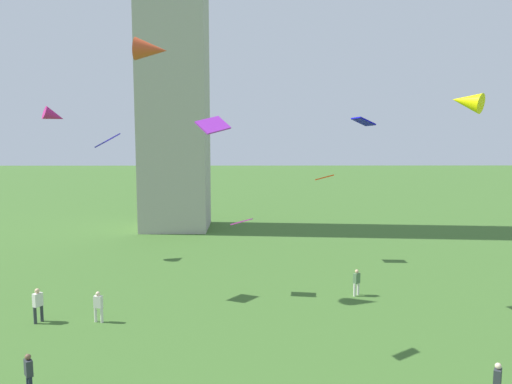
# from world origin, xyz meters

# --- Properties ---
(person_0) EXTENTS (0.45, 0.44, 1.55)m
(person_0) POSITION_xyz_m (5.31, 21.98, 0.88)
(person_0) COLOR silver
(person_0) RESTS_ON ground_plane
(person_1) EXTENTS (0.48, 0.34, 1.59)m
(person_1) POSITION_xyz_m (-8.43, 17.86, 0.90)
(person_1) COLOR silver
(person_1) RESTS_ON ground_plane
(person_2) EXTENTS (0.43, 0.47, 1.58)m
(person_2) POSITION_xyz_m (-8.89, 10.55, 0.90)
(person_2) COLOR #1E2333
(person_2) RESTS_ON ground_plane
(person_3) EXTENTS (0.47, 0.53, 1.76)m
(person_3) POSITION_xyz_m (-11.44, 17.84, 1.00)
(person_3) COLOR #2D3338
(person_3) RESTS_ON ground_plane
(person_4) EXTENTS (0.42, 0.48, 1.59)m
(person_4) POSITION_xyz_m (7.88, 9.68, 0.90)
(person_4) COLOR silver
(person_4) RESTS_ON ground_plane
(kite_flying_0) EXTENTS (1.39, 0.99, 0.53)m
(kite_flying_0) POSITION_xyz_m (4.46, 30.23, 6.07)
(kite_flying_0) COLOR red
(kite_flying_1) EXTENTS (1.87, 1.31, 1.37)m
(kite_flying_1) POSITION_xyz_m (-6.24, 21.92, 13.90)
(kite_flying_1) COLOR #CA4522
(kite_flying_2) EXTENTS (1.30, 1.64, 0.83)m
(kite_flying_2) POSITION_xyz_m (-8.84, 22.16, 8.97)
(kite_flying_2) COLOR #4736DC
(kite_flying_3) EXTENTS (2.58, 2.50, 1.72)m
(kite_flying_3) POSITION_xyz_m (13.90, 28.88, 11.40)
(kite_flying_3) COLOR yellow
(kite_flying_4) EXTENTS (1.94, 1.70, 1.42)m
(kite_flying_4) POSITION_xyz_m (-15.13, 31.33, 10.47)
(kite_flying_4) COLOR #B91D71
(kite_flying_5) EXTENTS (1.53, 1.39, 0.80)m
(kite_flying_5) POSITION_xyz_m (-2.37, 14.72, 9.84)
(kite_flying_5) COLOR purple
(kite_flying_6) EXTENTS (1.31, 1.00, 0.50)m
(kite_flying_6) POSITION_xyz_m (-1.33, 22.51, 4.27)
(kite_flying_6) COLOR #E037B3
(kite_flying_7) EXTENTS (1.12, 1.48, 0.50)m
(kite_flying_7) POSITION_xyz_m (5.09, 20.18, 10.01)
(kite_flying_7) COLOR #0B08BA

